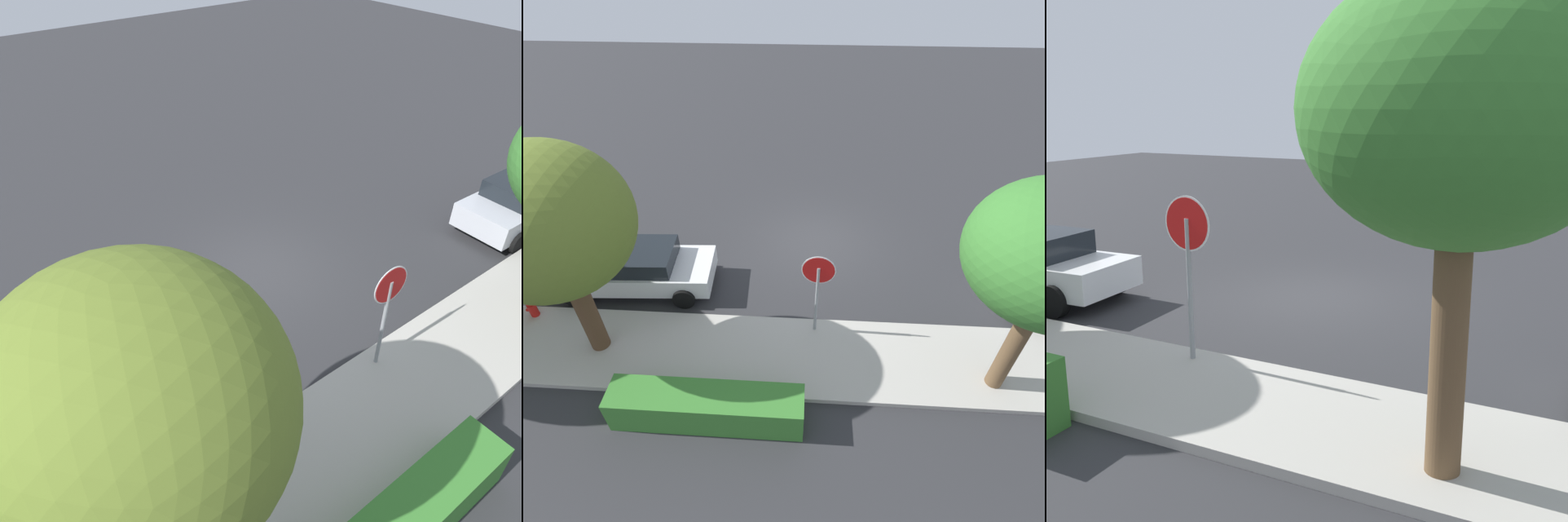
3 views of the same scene
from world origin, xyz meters
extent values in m
plane|color=#2D2D30|center=(0.00, 0.00, 0.00)|extent=(60.00, 60.00, 0.00)
cube|color=#B2ADA3|center=(0.00, 5.00, 0.07)|extent=(32.00, 2.48, 0.14)
cylinder|color=gray|center=(0.00, 4.11, 1.15)|extent=(0.08, 0.08, 2.31)
cylinder|color=white|center=(0.00, 4.11, 2.23)|extent=(0.82, 0.07, 0.83)
cylinder|color=red|center=(0.00, 4.11, 2.23)|extent=(0.77, 0.08, 0.77)
cylinder|color=black|center=(3.83, 1.62, 0.32)|extent=(0.65, 0.25, 0.64)
cylinder|color=black|center=(3.74, 3.36, 0.32)|extent=(0.65, 0.25, 0.64)
cylinder|color=brown|center=(-4.26, 5.50, 1.33)|extent=(0.38, 0.38, 2.66)
ellipsoid|color=#387A2D|center=(-4.23, 5.30, 3.90)|extent=(3.25, 3.25, 2.75)
camera|label=1|loc=(6.35, 8.42, 8.30)|focal=35.00mm
camera|label=2|loc=(0.37, 11.41, 8.57)|focal=28.00mm
camera|label=3|loc=(-5.76, 11.72, 3.96)|focal=45.00mm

